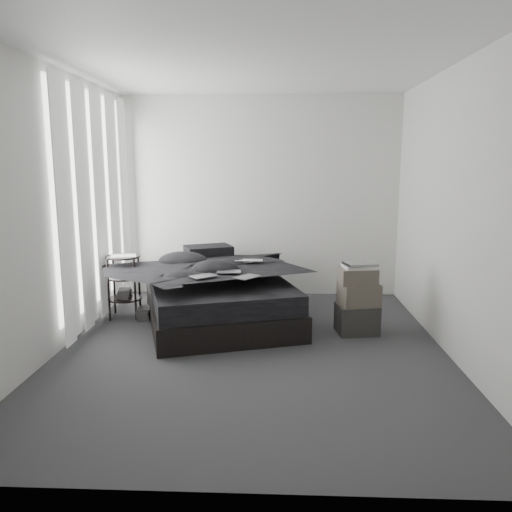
{
  "coord_description": "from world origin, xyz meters",
  "views": [
    {
      "loc": [
        0.23,
        -4.47,
        1.71
      ],
      "look_at": [
        0.0,
        0.8,
        0.75
      ],
      "focal_mm": 35.0,
      "sensor_mm": 36.0,
      "label": 1
    }
  ],
  "objects_px": {
    "laptop": "(248,255)",
    "box_lower": "(357,319)",
    "bed": "(218,309)",
    "side_stand": "(124,287)"
  },
  "relations": [
    {
      "from": "side_stand",
      "to": "box_lower",
      "type": "xyz_separation_m",
      "value": [
        2.56,
        -0.45,
        -0.2
      ]
    },
    {
      "from": "side_stand",
      "to": "box_lower",
      "type": "relative_size",
      "value": 1.73
    },
    {
      "from": "bed",
      "to": "side_stand",
      "type": "distance_m",
      "value": 1.11
    },
    {
      "from": "laptop",
      "to": "side_stand",
      "type": "bearing_deg",
      "value": -176.78
    },
    {
      "from": "bed",
      "to": "laptop",
      "type": "height_order",
      "value": "laptop"
    },
    {
      "from": "laptop",
      "to": "box_lower",
      "type": "distance_m",
      "value": 1.38
    },
    {
      "from": "laptop",
      "to": "side_stand",
      "type": "relative_size",
      "value": 0.45
    },
    {
      "from": "bed",
      "to": "box_lower",
      "type": "relative_size",
      "value": 4.84
    },
    {
      "from": "side_stand",
      "to": "laptop",
      "type": "bearing_deg",
      "value": 2.37
    },
    {
      "from": "laptop",
      "to": "box_lower",
      "type": "xyz_separation_m",
      "value": [
        1.15,
        -0.5,
        -0.56
      ]
    }
  ]
}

